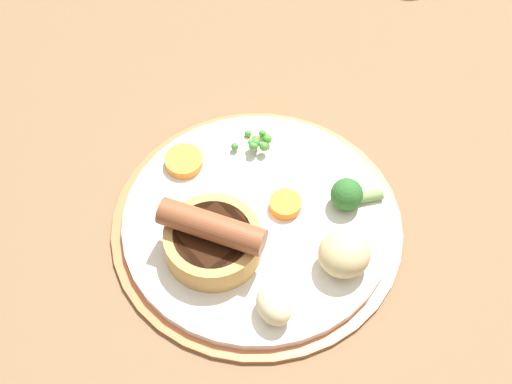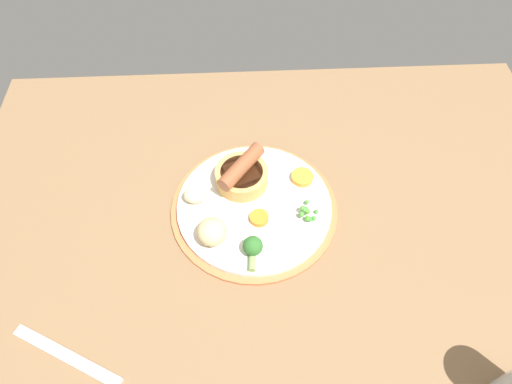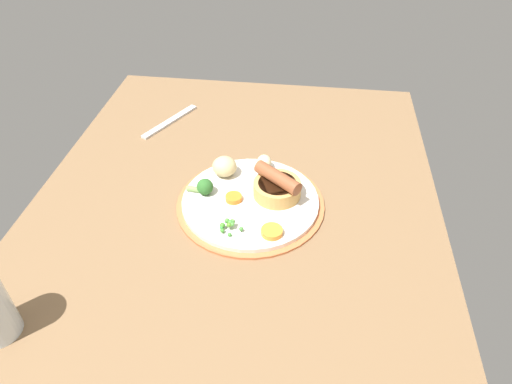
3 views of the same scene
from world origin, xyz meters
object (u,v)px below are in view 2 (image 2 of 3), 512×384
(potato_chunk_0, at_px, (212,232))
(broccoli_floret_near, at_px, (253,247))
(pea_pile, at_px, (307,212))
(potato_chunk_1, at_px, (196,194))
(dinner_plate, at_px, (254,207))
(fork, at_px, (67,356))
(sausage_pudding, at_px, (242,174))
(carrot_slice_1, at_px, (259,217))
(carrot_slice_0, at_px, (302,177))

(potato_chunk_0, bearing_deg, broccoli_floret_near, -24.45)
(pea_pile, bearing_deg, potato_chunk_1, 167.30)
(dinner_plate, relative_size, potato_chunk_0, 5.78)
(potato_chunk_1, relative_size, fork, 0.23)
(potato_chunk_0, bearing_deg, sausage_pudding, 65.64)
(dinner_plate, bearing_deg, pea_pile, -17.32)
(dinner_plate, distance_m, potato_chunk_0, 0.10)
(dinner_plate, height_order, carrot_slice_1, carrot_slice_1)
(potato_chunk_1, xyz_separation_m, fork, (-0.18, -0.25, -0.03))
(carrot_slice_0, bearing_deg, pea_pile, -91.21)
(sausage_pudding, distance_m, fork, 0.39)
(dinner_plate, distance_m, pea_pile, 0.09)
(potato_chunk_0, relative_size, carrot_slice_1, 1.57)
(potato_chunk_1, bearing_deg, carrot_slice_1, -23.17)
(carrot_slice_1, distance_m, fork, 0.35)
(dinner_plate, xyz_separation_m, potato_chunk_1, (-0.10, 0.01, 0.02))
(broccoli_floret_near, distance_m, carrot_slice_1, 0.06)
(carrot_slice_1, bearing_deg, pea_pile, 2.58)
(pea_pile, height_order, carrot_slice_0, pea_pile)
(broccoli_floret_near, xyz_separation_m, carrot_slice_1, (0.01, 0.06, -0.01))
(potato_chunk_1, bearing_deg, carrot_slice_0, 10.86)
(potato_chunk_1, relative_size, carrot_slice_1, 1.30)
(potato_chunk_1, xyz_separation_m, carrot_slice_1, (0.11, -0.05, -0.01))
(sausage_pudding, bearing_deg, carrot_slice_1, -123.68)
(potato_chunk_1, bearing_deg, sausage_pudding, 23.59)
(pea_pile, distance_m, carrot_slice_1, 0.08)
(dinner_plate, bearing_deg, broccoli_floret_near, -94.10)
(pea_pile, height_order, fork, pea_pile)
(broccoli_floret_near, bearing_deg, carrot_slice_0, -28.12)
(sausage_pudding, bearing_deg, potato_chunk_1, 151.76)
(pea_pile, relative_size, broccoli_floret_near, 0.80)
(broccoli_floret_near, relative_size, potato_chunk_1, 1.31)
(sausage_pudding, bearing_deg, potato_chunk_0, -166.18)
(sausage_pudding, height_order, carrot_slice_1, sausage_pudding)
(dinner_plate, relative_size, carrot_slice_0, 7.40)
(carrot_slice_0, bearing_deg, fork, -141.46)
(potato_chunk_0, height_order, carrot_slice_1, potato_chunk_0)
(dinner_plate, distance_m, carrot_slice_0, 0.10)
(carrot_slice_0, height_order, carrot_slice_1, same)
(carrot_slice_1, xyz_separation_m, fork, (-0.28, -0.21, -0.02))
(sausage_pudding, distance_m, carrot_slice_1, 0.09)
(dinner_plate, height_order, fork, dinner_plate)
(potato_chunk_0, bearing_deg, fork, -139.43)
(sausage_pudding, relative_size, potato_chunk_0, 1.93)
(sausage_pudding, height_order, fork, sausage_pudding)
(broccoli_floret_near, distance_m, fork, 0.31)
(potato_chunk_1, bearing_deg, potato_chunk_0, -69.88)
(pea_pile, distance_m, fork, 0.42)
(pea_pile, bearing_deg, carrot_slice_1, -177.42)
(potato_chunk_1, height_order, fork, potato_chunk_1)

